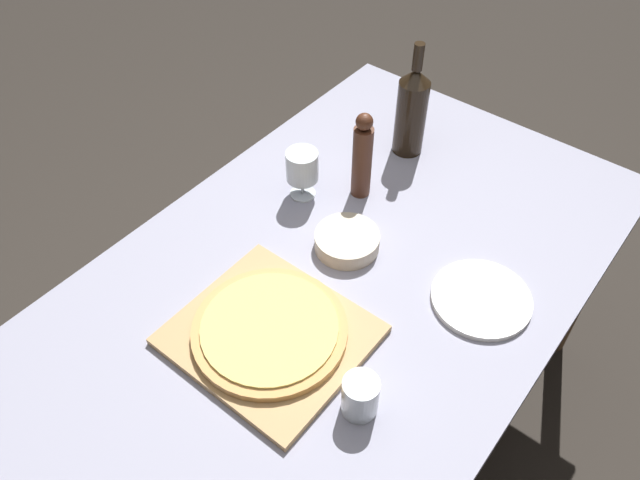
{
  "coord_description": "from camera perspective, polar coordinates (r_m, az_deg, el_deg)",
  "views": [
    {
      "loc": [
        0.56,
        -0.78,
        1.89
      ],
      "look_at": [
        -0.07,
        0.01,
        0.82
      ],
      "focal_mm": 35.0,
      "sensor_mm": 36.0,
      "label": 1
    }
  ],
  "objects": [
    {
      "name": "dinner_plate",
      "position": [
        1.46,
        14.52,
        -5.22
      ],
      "size": [
        0.23,
        0.23,
        0.01
      ],
      "color": "silver",
      "rests_on": "dining_table"
    },
    {
      "name": "wine_bottle",
      "position": [
        1.75,
        8.37,
        11.67
      ],
      "size": [
        0.09,
        0.09,
        0.33
      ],
      "color": "black",
      "rests_on": "dining_table"
    },
    {
      "name": "wine_glass",
      "position": [
        1.61,
        -1.64,
        6.67
      ],
      "size": [
        0.08,
        0.08,
        0.14
      ],
      "color": "silver",
      "rests_on": "dining_table"
    },
    {
      "name": "small_bowl",
      "position": [
        1.52,
        2.48,
        -0.09
      ],
      "size": [
        0.16,
        0.16,
        0.04
      ],
      "color": "beige",
      "rests_on": "dining_table"
    },
    {
      "name": "cutting_board",
      "position": [
        1.36,
        -4.57,
        -8.65
      ],
      "size": [
        0.39,
        0.35,
        0.02
      ],
      "color": "tan",
      "rests_on": "dining_table"
    },
    {
      "name": "pepper_mill",
      "position": [
        1.6,
        3.88,
        7.58
      ],
      "size": [
        0.05,
        0.05,
        0.25
      ],
      "color": "#4C2819",
      "rests_on": "dining_table"
    },
    {
      "name": "drinking_tumbler",
      "position": [
        1.24,
        3.69,
        -14.06
      ],
      "size": [
        0.07,
        0.07,
        0.09
      ],
      "color": "silver",
      "rests_on": "dining_table"
    },
    {
      "name": "ground_plane",
      "position": [
        2.12,
        1.36,
        -16.49
      ],
      "size": [
        12.0,
        12.0,
        0.0
      ],
      "primitive_type": "plane",
      "color": "#2D2823"
    },
    {
      "name": "pizza",
      "position": [
        1.34,
        -4.62,
        -8.15
      ],
      "size": [
        0.33,
        0.33,
        0.02
      ],
      "color": "tan",
      "rests_on": "cutting_board"
    },
    {
      "name": "dining_table",
      "position": [
        1.54,
        1.79,
        -5.01
      ],
      "size": [
        0.98,
        1.6,
        0.76
      ],
      "color": "#9393A8",
      "rests_on": "ground_plane"
    }
  ]
}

